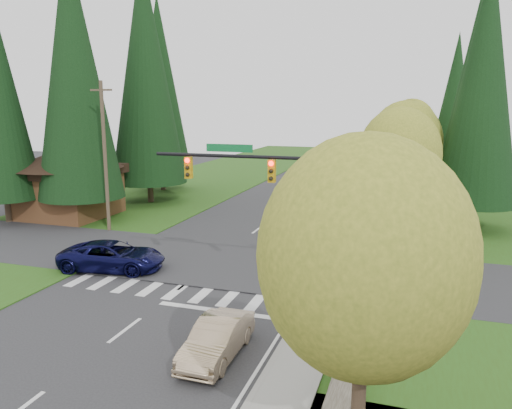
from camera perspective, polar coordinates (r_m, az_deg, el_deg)
The scene contains 33 objects.
ground at distance 21.01m, azimuth -13.24°, elevation -12.69°, with size 120.00×120.00×0.00m, color #28282B.
grass_east at distance 37.36m, azimuth 21.79°, elevation -2.54°, with size 14.00×110.00×0.06m, color #2B4E14.
grass_west at distance 43.91m, azimuth -14.34°, elevation -0.11°, with size 14.00×110.00×0.06m, color #2B4E14.
cross_street at distance 27.68m, azimuth -4.63°, elevation -6.49°, with size 120.00×8.00×0.10m, color #28282B.
sidewalk_east at distance 39.34m, azimuth 12.73°, elevation -1.28°, with size 1.80×80.00×0.13m, color gray.
curb_east at distance 39.42m, azimuth 11.50°, elevation -1.21°, with size 0.20×80.00×0.13m, color gray.
stone_wall_south at distance 15.64m, azimuth 10.02°, elevation -19.99°, with size 0.70×14.00×0.70m, color #4C4438.
stone_wall_north at distance 47.03m, azimuth 15.74°, elevation 0.95°, with size 0.70×40.00×0.70m, color #4C4438.
traffic_signal at distance 21.88m, azimuth 2.24°, elevation 2.22°, with size 8.70×0.37×6.80m.
brown_building at distance 40.55m, azimuth -20.71°, elevation 3.05°, with size 8.40×8.40×5.40m.
utility_pole at distance 34.66m, azimuth -16.88°, elevation 5.35°, with size 1.60×0.24×10.00m.
decid_tree_0 at distance 30.45m, azimuth 16.06°, elevation 5.50°, with size 4.80×4.80×8.37m.
decid_tree_1 at distance 37.40m, azimuth 16.65°, elevation 6.77°, with size 5.20×5.20×8.80m.
decid_tree_2 at distance 44.38m, azimuth 16.66°, elevation 7.57°, with size 5.00×5.00×8.82m.
decid_tree_3 at distance 51.38m, azimuth 16.98°, elevation 7.70°, with size 5.00×5.00×8.55m.
decid_tree_4 at distance 58.36m, azimuth 17.27°, elevation 8.44°, with size 5.40×5.40×9.18m.
decid_tree_5 at distance 65.37m, azimuth 17.18°, elevation 8.23°, with size 4.80×4.80×8.30m.
decid_tree_6 at distance 72.35m, azimuth 17.38°, elevation 8.73°, with size 5.20×5.20×8.86m.
decid_tree_south at distance 10.81m, azimuth 12.33°, elevation -5.96°, with size 4.60×4.60×7.92m.
conifer_w_a at distance 38.26m, azimuth -20.07°, elevation 14.16°, with size 6.12×6.12×19.80m.
conifer_w_b at distance 43.20m, azimuth -19.88°, elevation 12.43°, with size 5.44×5.44×17.80m.
conifer_w_c at distance 44.38m, azimuth -12.52°, elevation 14.71°, with size 6.46×6.46×20.80m.
conifer_w_e at distance 50.53m, azimuth -10.96°, elevation 13.18°, with size 5.78×5.78×18.80m.
conifer_e_a at distance 36.52m, azimuth 24.52°, elevation 12.42°, with size 5.44×5.44×17.80m.
conifer_e_b at distance 50.58m, azimuth 24.05°, elevation 13.00°, with size 6.12×6.12×19.80m.
conifer_e_c at distance 64.42m, azimuth 21.80°, elevation 11.25°, with size 5.10×5.10×16.80m.
sedan_champagne at distance 17.52m, azimuth -4.48°, elevation -15.06°, with size 1.40×4.01×1.32m, color tan.
suv_navy at distance 27.03m, azimuth -16.09°, elevation -5.69°, with size 2.48×5.37×1.49m, color #0A0B34.
parked_car_a at distance 38.97m, azimuth 9.40°, elevation -0.34°, with size 1.63×4.05×1.38m, color #B3B2B7.
parked_car_b at distance 41.04m, azimuth 11.20°, elevation 0.29°, with size 2.15×5.28×1.53m, color slate.
parked_car_c at distance 51.41m, azimuth 12.11°, elevation 2.50°, with size 1.72×4.93×1.62m, color silver.
parked_car_d at distance 59.72m, azimuth 13.43°, elevation 3.58°, with size 1.78×4.43×1.51m, color silver.
parked_car_e at distance 63.96m, azimuth 13.47°, elevation 3.96°, with size 1.77×4.35×1.26m, color #A8A9AD.
Camera 1 is at (10.23, -16.30, 8.42)m, focal length 35.00 mm.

